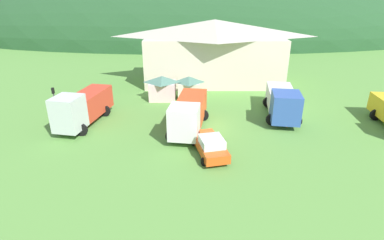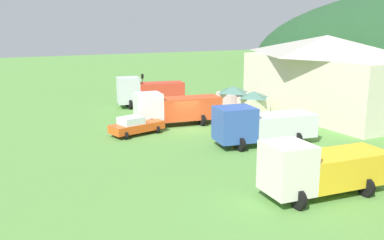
{
  "view_description": "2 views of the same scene",
  "coord_description": "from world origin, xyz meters",
  "views": [
    {
      "loc": [
        -1.61,
        -26.29,
        11.92
      ],
      "look_at": [
        -1.52,
        -0.54,
        0.96
      ],
      "focal_mm": 28.66,
      "sensor_mm": 36.0,
      "label": 1
    },
    {
      "loc": [
        34.29,
        -17.61,
        9.54
      ],
      "look_at": [
        0.34,
        0.09,
        0.88
      ],
      "focal_mm": 39.89,
      "sensor_mm": 36.0,
      "label": 2
    }
  ],
  "objects": [
    {
      "name": "traffic_light_west",
      "position": [
        -14.58,
        1.01,
        2.22
      ],
      "size": [
        0.2,
        0.32,
        3.55
      ],
      "color": "#4C4C51",
      "rests_on": "ground"
    },
    {
      "name": "tow_truck_silver",
      "position": [
        -11.9,
        0.6,
        1.82
      ],
      "size": [
        3.89,
        8.0,
        3.55
      ],
      "rotation": [
        0.0,
        0.0,
        -1.76
      ],
      "color": "silver",
      "rests_on": "ground"
    },
    {
      "name": "box_truck_blue",
      "position": [
        7.42,
        2.5,
        1.67
      ],
      "size": [
        4.07,
        8.59,
        3.23
      ],
      "rotation": [
        0.0,
        0.0,
        -1.72
      ],
      "color": "#3356AD",
      "rests_on": "ground"
    },
    {
      "name": "play_shed_pink",
      "position": [
        -5.07,
        8.03,
        1.45
      ],
      "size": [
        3.2,
        2.75,
        2.81
      ],
      "color": "beige",
      "rests_on": "ground"
    },
    {
      "name": "depot_building",
      "position": [
        1.33,
        15.21,
        4.34
      ],
      "size": [
        19.43,
        8.7,
        8.41
      ],
      "color": "beige",
      "rests_on": "ground"
    },
    {
      "name": "play_shed_cream",
      "position": [
        -1.97,
        8.61,
        1.34
      ],
      "size": [
        2.73,
        2.64,
        2.61
      ],
      "color": "beige",
      "rests_on": "ground"
    },
    {
      "name": "service_pickup_orange",
      "position": [
        -0.21,
        -5.21,
        0.83
      ],
      "size": [
        2.97,
        5.1,
        1.66
      ],
      "rotation": [
        0.0,
        0.0,
        -1.34
      ],
      "color": "#E9521A",
      "rests_on": "ground"
    },
    {
      "name": "heavy_rig_white",
      "position": [
        -1.91,
        -0.64,
        1.7
      ],
      "size": [
        3.89,
        8.48,
        3.26
      ],
      "rotation": [
        0.0,
        0.0,
        -1.71
      ],
      "color": "white",
      "rests_on": "ground"
    },
    {
      "name": "forested_hill_backdrop",
      "position": [
        0.0,
        64.66,
        0.0
      ],
      "size": [
        135.93,
        60.0,
        37.04
      ],
      "primitive_type": "ellipsoid",
      "color": "#234C28",
      "rests_on": "ground"
    },
    {
      "name": "traffic_cone_near_pickup",
      "position": [
        7.33,
        0.02,
        0.0
      ],
      "size": [
        0.36,
        0.36,
        0.49
      ],
      "primitive_type": "cone",
      "color": "orange",
      "rests_on": "ground"
    },
    {
      "name": "ground_plane",
      "position": [
        0.0,
        0.0,
        0.0
      ],
      "size": [
        200.0,
        200.0,
        0.0
      ],
      "primitive_type": "plane",
      "color": "#5B9342"
    }
  ]
}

